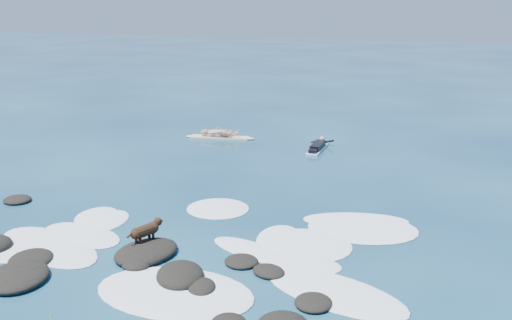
% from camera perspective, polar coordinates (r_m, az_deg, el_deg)
% --- Properties ---
extents(ground, '(160.00, 160.00, 0.00)m').
position_cam_1_polar(ground, '(16.67, -6.61, -6.30)').
color(ground, '#0A2642').
rests_on(ground, ground).
extents(reef_rocks, '(12.19, 5.86, 0.44)m').
position_cam_1_polar(reef_rocks, '(14.32, -15.23, -10.21)').
color(reef_rocks, black).
rests_on(reef_rocks, ground).
extents(breaking_foam, '(11.53, 7.79, 0.12)m').
position_cam_1_polar(breaking_foam, '(15.12, -4.39, -8.58)').
color(breaking_foam, white).
rests_on(breaking_foam, ground).
extents(standing_surfer_rig, '(3.26, 1.05, 1.86)m').
position_cam_1_polar(standing_surfer_rig, '(26.48, -3.67, 3.71)').
color(standing_surfer_rig, beige).
rests_on(standing_surfer_rig, ground).
extents(paddling_surfer_rig, '(1.09, 2.41, 0.42)m').
position_cam_1_polar(paddling_surfer_rig, '(24.67, 6.21, 1.35)').
color(paddling_surfer_rig, silver).
rests_on(paddling_surfer_rig, ground).
extents(dog, '(0.58, 1.17, 0.77)m').
position_cam_1_polar(dog, '(15.01, -10.91, -6.92)').
color(dog, black).
rests_on(dog, ground).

